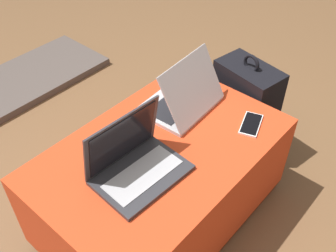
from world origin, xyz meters
TOP-DOWN VIEW (x-y plane):
  - ground_plane at (0.00, 0.00)m, footprint 14.00×14.00m
  - ottoman at (0.00, 0.00)m, footprint 1.00×0.65m
  - laptop_near at (-0.15, -0.02)m, footprint 0.34×0.25m
  - laptop_far at (0.24, 0.09)m, footprint 0.34×0.27m
  - cell_phone at (0.34, -0.19)m, footprint 0.16×0.12m
  - backpack at (0.64, -0.00)m, footprint 0.28×0.34m
  - fireplace_hearth at (0.00, 1.37)m, footprint 1.40×0.50m

SIDE VIEW (x-z plane):
  - ground_plane at x=0.00m, z-range 0.00..0.00m
  - fireplace_hearth at x=0.00m, z-range 0.00..0.04m
  - ottoman at x=0.00m, z-range 0.00..0.44m
  - backpack at x=0.64m, z-range -0.04..0.52m
  - cell_phone at x=0.34m, z-range 0.44..0.45m
  - laptop_far at x=0.24m, z-range 0.37..0.61m
  - laptop_near at x=-0.15m, z-range 0.37..0.61m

